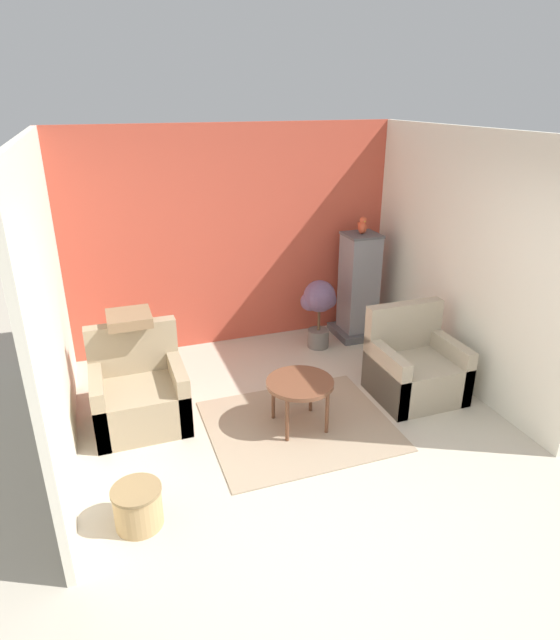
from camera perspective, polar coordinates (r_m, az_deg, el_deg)
The scene contains 13 objects.
ground_plane at distance 4.41m, azimuth 7.73°, elevation -19.61°, with size 20.00×20.00×0.00m, color beige.
wall_back_accent at distance 6.63m, azimuth -4.98°, elevation 8.67°, with size 4.13×0.06×2.68m.
wall_left at distance 4.83m, azimuth -23.45°, elevation 1.23°, with size 0.06×3.35×2.68m.
wall_right at distance 6.02m, azimuth 18.70°, elevation 6.05°, with size 0.06×3.35×2.68m.
area_rug at distance 5.29m, azimuth 2.07°, elevation -11.15°, with size 1.73×1.47×0.01m.
coffee_table at distance 5.05m, azimuth 2.14°, elevation -7.03°, with size 0.64×0.64×0.50m.
armchair_left at distance 5.36m, azimuth -14.76°, elevation -7.74°, with size 0.86×0.77×0.94m.
armchair_right at distance 5.82m, azimuth 14.13°, elevation -5.09°, with size 0.86×0.77×0.94m.
birdcage at distance 6.99m, azimuth 8.37°, elevation 3.30°, with size 0.59×0.59×1.37m.
parrot at distance 6.76m, azimuth 8.77°, elevation 9.91°, with size 0.10×0.18×0.22m.
potted_plant at distance 6.61m, azimuth 4.17°, elevation 1.68°, with size 0.43×0.39×0.88m.
wicker_basket at distance 4.30m, azimuth -14.93°, elevation -18.57°, with size 0.37×0.37×0.33m.
throw_pillow at distance 5.31m, azimuth -15.81°, elevation 0.18°, with size 0.41×0.41×0.10m.
Camera 1 is at (-1.60, -2.84, 2.98)m, focal length 30.00 mm.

